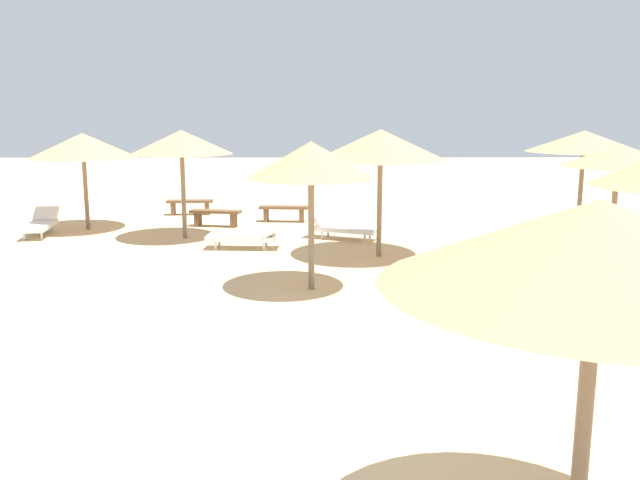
% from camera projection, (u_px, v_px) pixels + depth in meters
% --- Properties ---
extents(ground_plane, '(80.00, 80.00, 0.00)m').
position_uv_depth(ground_plane, '(322.00, 373.00, 8.83)').
color(ground_plane, '#D1B284').
extents(parasol_0, '(2.68, 2.68, 2.88)m').
position_uv_depth(parasol_0, '(181.00, 142.00, 17.58)').
color(parasol_0, '#75604C').
rests_on(parasol_0, ground).
extents(parasol_1, '(3.01, 3.01, 2.83)m').
position_uv_depth(parasol_1, '(598.00, 245.00, 4.55)').
color(parasol_1, '#75604C').
rests_on(parasol_1, ground).
extents(parasol_3, '(3.03, 3.03, 2.97)m').
position_uv_depth(parasol_3, '(381.00, 145.00, 15.35)').
color(parasol_3, '#75604C').
rests_on(parasol_3, ground).
extents(parasol_4, '(2.97, 2.97, 2.76)m').
position_uv_depth(parasol_4, '(83.00, 146.00, 18.92)').
color(parasol_4, '#75604C').
rests_on(parasol_4, ground).
extents(parasol_6, '(2.96, 2.96, 2.87)m').
position_uv_depth(parasol_6, '(584.00, 142.00, 17.41)').
color(parasol_6, '#75604C').
rests_on(parasol_6, ground).
extents(parasol_7, '(2.39, 2.39, 2.83)m').
position_uv_depth(parasol_7, '(311.00, 160.00, 12.48)').
color(parasol_7, '#75604C').
rests_on(parasol_7, ground).
extents(parasol_8, '(2.36, 2.36, 2.68)m').
position_uv_depth(parasol_8, '(618.00, 156.00, 14.20)').
color(parasol_8, '#75604C').
rests_on(parasol_8, ground).
extents(lounger_0, '(1.95, 0.77, 0.62)m').
position_uv_depth(lounger_0, '(247.00, 237.00, 16.64)').
color(lounger_0, white).
rests_on(lounger_0, ground).
extents(lounger_2, '(1.95, 1.34, 0.80)m').
position_uv_depth(lounger_2, '(548.00, 289.00, 11.73)').
color(lounger_2, white).
rests_on(lounger_2, ground).
extents(lounger_3, '(1.95, 1.30, 0.81)m').
position_uv_depth(lounger_3, '(341.00, 227.00, 17.89)').
color(lounger_3, white).
rests_on(lounger_3, ground).
extents(lounger_4, '(0.87, 1.96, 0.68)m').
position_uv_depth(lounger_4, '(40.00, 224.00, 18.47)').
color(lounger_4, white).
rests_on(lounger_4, ground).
extents(bench_0, '(1.52, 0.50, 0.49)m').
position_uv_depth(bench_0, '(190.00, 204.00, 22.00)').
color(bench_0, brown).
rests_on(bench_0, ground).
extents(bench_1, '(1.55, 0.65, 0.49)m').
position_uv_depth(bench_1, '(216.00, 215.00, 19.79)').
color(bench_1, brown).
rests_on(bench_1, ground).
extents(bench_2, '(1.52, 0.50, 0.49)m').
position_uv_depth(bench_2, '(284.00, 211.00, 20.62)').
color(bench_2, brown).
rests_on(bench_2, ground).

